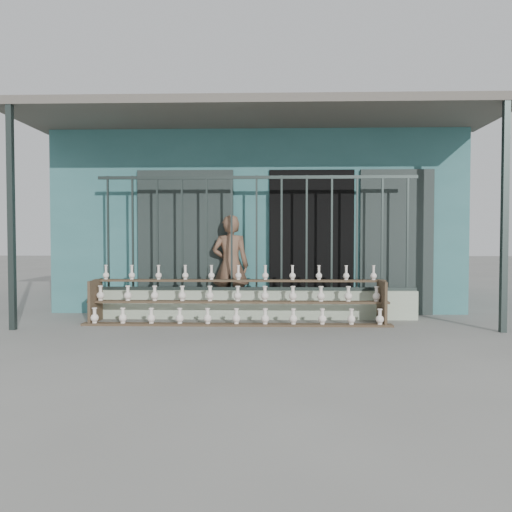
{
  "coord_description": "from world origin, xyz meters",
  "views": [
    {
      "loc": [
        0.22,
        -6.52,
        1.26
      ],
      "look_at": [
        0.0,
        1.0,
        1.0
      ],
      "focal_mm": 35.0,
      "sensor_mm": 36.0,
      "label": 1
    }
  ],
  "objects": [
    {
      "name": "elderly_woman",
      "position": [
        -0.43,
        1.57,
        0.82
      ],
      "size": [
        0.62,
        0.42,
        1.65
      ],
      "primitive_type": "imported",
      "rotation": [
        0.0,
        0.0,
        3.11
      ],
      "color": "brown",
      "rests_on": "ground"
    },
    {
      "name": "security_fence",
      "position": [
        -0.0,
        1.3,
        1.35
      ],
      "size": [
        5.0,
        0.04,
        1.8
      ],
      "color": "#283330",
      "rests_on": "parapet_wall"
    },
    {
      "name": "workshop_building",
      "position": [
        0.0,
        4.23,
        1.62
      ],
      "size": [
        7.4,
        6.6,
        3.21
      ],
      "color": "#346C6D",
      "rests_on": "ground"
    },
    {
      "name": "parapet_wall",
      "position": [
        0.0,
        1.3,
        0.23
      ],
      "size": [
        5.0,
        0.2,
        0.45
      ],
      "primitive_type": "cube",
      "color": "#B3C4A8",
      "rests_on": "ground"
    },
    {
      "name": "ground",
      "position": [
        0.0,
        0.0,
        0.0
      ],
      "size": [
        60.0,
        60.0,
        0.0
      ],
      "primitive_type": "plane",
      "color": "slate"
    },
    {
      "name": "shelf_rack",
      "position": [
        -0.28,
        0.89,
        0.36
      ],
      "size": [
        4.5,
        0.68,
        0.85
      ],
      "color": "brown",
      "rests_on": "ground"
    }
  ]
}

